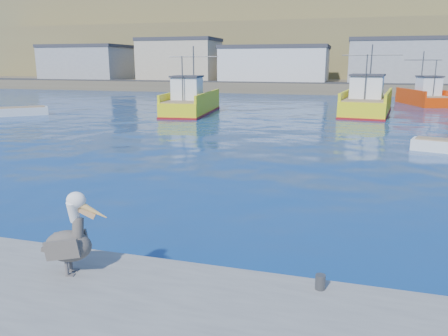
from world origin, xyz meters
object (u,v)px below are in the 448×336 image
trawler_yellow_a (191,103)px  boat_orange (424,96)px  skiff_left (22,112)px  pelican (70,239)px  trawler_yellow_b (367,102)px

trawler_yellow_a → boat_orange: size_ratio=1.23×
skiff_left → pelican: 35.97m
pelican → trawler_yellow_b: bearing=79.6°
trawler_yellow_a → boat_orange: bearing=34.5°
boat_orange → pelican: 50.28m
trawler_yellow_a → boat_orange: (22.95, 15.77, 0.03)m
trawler_yellow_b → boat_orange: bearing=59.7°
trawler_yellow_a → trawler_yellow_b: size_ratio=0.90×
trawler_yellow_a → skiff_left: size_ratio=2.48×
trawler_yellow_b → pelican: 37.80m
trawler_yellow_b → pelican: bearing=-100.4°
boat_orange → skiff_left: 43.40m
pelican → skiff_left: bearing=132.1°
trawler_yellow_b → pelican: trawler_yellow_b is taller
trawler_yellow_b → pelican: size_ratio=6.82×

